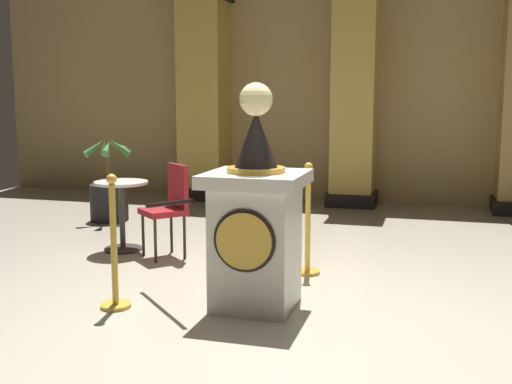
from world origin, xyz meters
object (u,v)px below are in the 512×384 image
(potted_palm_left, at_px, (109,196))
(cafe_chair_red, at_px, (170,202))
(pedestal_clock, at_px, (256,223))
(stanchion_near, at_px, (308,235))
(cafe_table, at_px, (122,207))
(stanchion_far, at_px, (114,261))

(potted_palm_left, bearing_deg, cafe_chair_red, -44.59)
(pedestal_clock, bearing_deg, cafe_chair_red, 135.31)
(stanchion_near, xyz_separation_m, cafe_table, (-2.09, 0.32, 0.11))
(stanchion_near, xyz_separation_m, stanchion_far, (-1.26, -1.36, 0.01))
(stanchion_far, bearing_deg, stanchion_near, 47.24)
(pedestal_clock, height_order, potted_palm_left, pedestal_clock)
(potted_palm_left, distance_m, cafe_chair_red, 2.22)
(potted_palm_left, bearing_deg, pedestal_clock, -44.63)
(stanchion_far, xyz_separation_m, cafe_chair_red, (-0.23, 1.59, 0.20))
(cafe_chair_red, bearing_deg, potted_palm_left, 135.41)
(stanchion_near, bearing_deg, cafe_table, 171.18)
(pedestal_clock, xyz_separation_m, cafe_table, (-1.89, 1.37, -0.20))
(stanchion_far, distance_m, cafe_table, 1.89)
(pedestal_clock, bearing_deg, cafe_table, 144.07)
(stanchion_near, relative_size, cafe_table, 1.39)
(cafe_table, bearing_deg, pedestal_clock, -35.93)
(stanchion_far, distance_m, cafe_chair_red, 1.62)
(pedestal_clock, bearing_deg, potted_palm_left, 135.37)
(stanchion_near, height_order, cafe_table, stanchion_near)
(pedestal_clock, height_order, cafe_chair_red, pedestal_clock)
(stanchion_near, xyz_separation_m, potted_palm_left, (-3.06, 1.78, -0.03))
(cafe_chair_red, bearing_deg, cafe_table, 171.14)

